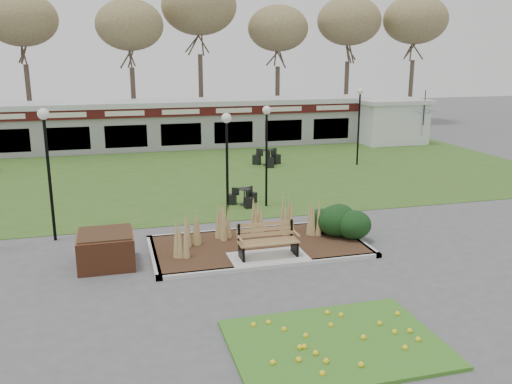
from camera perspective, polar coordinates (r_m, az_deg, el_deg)
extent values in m
plane|color=#515154|center=(15.28, 1.47, -7.43)|extent=(100.00, 100.00, 0.00)
cube|color=#345C1D|center=(26.52, -5.96, 1.97)|extent=(34.00, 16.00, 0.02)
cube|color=#377722|center=(11.37, 8.35, -15.52)|extent=(4.20, 3.00, 0.08)
cube|color=#352115|center=(16.33, 0.26, -5.73)|extent=(6.22, 3.22, 0.12)
cube|color=#B7B7B2|center=(14.89, 1.92, -7.78)|extent=(6.40, 0.18, 0.12)
cube|color=#B7B7B2|center=(17.81, -1.12, -4.00)|extent=(6.40, 0.18, 0.12)
cube|color=#B7B7B2|center=(15.85, -10.72, -6.64)|extent=(0.18, 3.40, 0.12)
cube|color=#B7B7B2|center=(17.38, 10.23, -4.71)|extent=(0.18, 3.40, 0.12)
cube|color=#B7B7B2|center=(15.39, 1.31, -7.01)|extent=(2.20, 1.20, 0.13)
cone|color=tan|center=(16.13, -6.65, -3.71)|extent=(0.36, 0.36, 1.15)
cone|color=tan|center=(16.67, -3.46, -3.03)|extent=(0.36, 0.36, 1.15)
cone|color=tan|center=(17.10, 0.02, -2.55)|extent=(0.36, 0.36, 1.15)
cone|color=tan|center=(17.16, 3.10, -2.51)|extent=(0.36, 0.36, 1.15)
cone|color=tan|center=(17.06, 6.07, -2.67)|extent=(0.36, 0.36, 1.15)
cone|color=tan|center=(15.32, -8.05, -4.75)|extent=(0.36, 0.36, 1.15)
ellipsoid|color=black|center=(17.18, 8.48, -3.01)|extent=(1.21, 1.10, 0.99)
ellipsoid|color=black|center=(17.01, 10.25, -3.41)|extent=(1.10, 1.00, 0.90)
ellipsoid|color=black|center=(17.75, 8.72, -2.65)|extent=(1.06, 0.96, 0.86)
ellipsoid|color=black|center=(17.54, 6.92, -2.97)|extent=(0.92, 0.84, 0.76)
cube|color=#A07A48|center=(15.22, 1.32, -5.27)|extent=(1.70, 0.57, 0.04)
cube|color=#A07A48|center=(15.41, 1.00, -3.92)|extent=(1.70, 0.13, 0.44)
cube|color=black|center=(15.10, -1.54, -6.32)|extent=(0.06, 0.55, 0.42)
cube|color=black|center=(15.52, 4.09, -5.77)|extent=(0.06, 0.55, 0.42)
cube|color=black|center=(15.22, -1.82, -4.27)|extent=(0.06, 0.06, 0.50)
cube|color=black|center=(15.63, 3.76, -3.79)|extent=(0.06, 0.06, 0.50)
cube|color=#A07A48|center=(14.94, -1.69, -4.92)|extent=(0.05, 0.50, 0.04)
cube|color=#A07A48|center=(15.38, 4.28, -4.38)|extent=(0.05, 0.50, 0.04)
cube|color=brown|center=(15.50, -15.51, -5.88)|extent=(1.50, 1.50, 0.90)
cube|color=#352115|center=(15.34, -15.62, -4.23)|extent=(1.40, 1.40, 0.06)
cube|color=gray|center=(34.11, -8.23, 6.88)|extent=(24.00, 3.00, 2.60)
cube|color=#430F0E|center=(32.46, -7.95, 8.38)|extent=(24.00, 0.18, 0.55)
cube|color=silver|center=(33.96, -8.31, 9.30)|extent=(24.60, 3.40, 0.30)
cube|color=silver|center=(32.36, -7.92, 8.36)|extent=(22.00, 0.02, 0.28)
cube|color=black|center=(32.73, -7.89, 6.04)|extent=(22.00, 0.10, 1.30)
cube|color=silver|center=(36.41, 13.94, 7.07)|extent=(4.00, 3.00, 2.60)
cube|color=silver|center=(36.27, 14.08, 9.26)|extent=(4.40, 3.40, 0.25)
cylinder|color=#47382B|center=(41.99, -22.14, 9.13)|extent=(0.36, 0.36, 5.17)
ellipsoid|color=brown|center=(41.96, -22.92, 17.03)|extent=(5.24, 5.24, 3.93)
cylinder|color=#47382B|center=(41.71, -13.84, 9.74)|extent=(0.36, 0.36, 5.17)
ellipsoid|color=brown|center=(41.69, -14.34, 17.71)|extent=(5.24, 5.24, 3.93)
cylinder|color=#47382B|center=(42.30, -5.57, 10.14)|extent=(0.36, 0.36, 5.17)
ellipsoid|color=brown|center=(42.27, -5.77, 18.01)|extent=(5.24, 5.24, 3.93)
cylinder|color=#47382B|center=(43.70, 2.33, 10.33)|extent=(0.36, 0.36, 5.17)
ellipsoid|color=brown|center=(43.68, 2.41, 17.95)|extent=(5.24, 5.24, 3.93)
cylinder|color=#47382B|center=(45.86, 9.62, 10.33)|extent=(0.36, 0.36, 5.17)
ellipsoid|color=brown|center=(45.83, 9.94, 17.59)|extent=(5.24, 5.24, 3.93)
cylinder|color=#47382B|center=(48.66, 16.16, 10.20)|extent=(0.36, 0.36, 5.17)
ellipsoid|color=brown|center=(48.64, 16.66, 17.03)|extent=(5.24, 5.24, 3.93)
cylinder|color=black|center=(17.60, -3.04, 1.56)|extent=(0.09, 0.09, 3.55)
sphere|color=white|center=(17.28, -3.13, 7.78)|extent=(0.32, 0.32, 0.32)
cylinder|color=black|center=(17.65, -20.88, 1.05)|extent=(0.09, 0.09, 3.79)
sphere|color=white|center=(17.33, -21.49, 7.65)|extent=(0.34, 0.34, 0.34)
cylinder|color=black|center=(20.31, 1.11, 3.27)|extent=(0.09, 0.09, 3.52)
sphere|color=white|center=(20.03, 1.13, 8.61)|extent=(0.32, 0.32, 0.32)
cylinder|color=black|center=(28.57, 10.73, 6.42)|extent=(0.09, 0.09, 3.68)
sphere|color=white|center=(28.38, 10.92, 10.39)|extent=(0.33, 0.33, 0.33)
cylinder|color=black|center=(20.87, -1.24, -1.31)|extent=(0.38, 0.38, 0.03)
cylinder|color=black|center=(20.79, -1.25, -0.50)|extent=(0.04, 0.04, 0.61)
cylinder|color=black|center=(20.71, -1.25, 0.34)|extent=(0.51, 0.51, 0.02)
cube|color=black|center=(21.16, -0.41, -0.57)|extent=(0.40, 0.40, 0.39)
cube|color=black|center=(20.91, -2.51, -0.77)|extent=(0.38, 0.38, 0.39)
cube|color=black|center=(20.39, -0.81, -1.15)|extent=(0.32, 0.32, 0.39)
cylinder|color=black|center=(28.28, 1.22, 2.88)|extent=(0.48, 0.48, 0.03)
cylinder|color=black|center=(28.21, 1.22, 3.65)|extent=(0.05, 0.05, 0.78)
cylinder|color=black|center=(28.14, 1.22, 4.45)|extent=(0.65, 0.65, 0.03)
cube|color=black|center=(28.63, 2.12, 3.49)|extent=(0.49, 0.49, 0.50)
cube|color=black|center=(28.43, 0.08, 3.43)|extent=(0.51, 0.51, 0.50)
cube|color=black|center=(27.66, 1.46, 3.11)|extent=(0.40, 0.40, 0.50)
cylinder|color=black|center=(35.82, 17.15, 6.42)|extent=(0.06, 0.06, 2.20)
imported|color=#3142AC|center=(35.77, 17.20, 7.07)|extent=(2.51, 2.53, 1.74)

